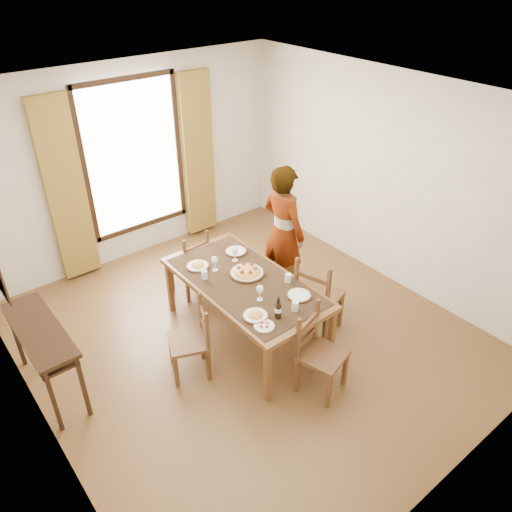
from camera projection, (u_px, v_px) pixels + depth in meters
ground at (247, 336)px, 5.82m from camera, size 5.00×5.00×0.00m
room_shell at (237, 214)px, 5.08m from camera, size 4.60×5.10×2.74m
console_table at (41, 337)px, 4.78m from camera, size 0.38×1.20×0.80m
dining_table at (245, 285)px, 5.48m from camera, size 1.00×1.97×0.76m
chair_west at (191, 342)px, 5.13m from camera, size 0.51×0.51×0.88m
chair_north at (191, 264)px, 6.34m from camera, size 0.43×0.43×0.91m
chair_south at (320, 355)px, 4.93m from camera, size 0.52×0.52×0.94m
chair_east at (318, 298)px, 5.65m from camera, size 0.57×0.57×1.03m
man at (283, 232)px, 6.12m from camera, size 0.70×0.52×1.74m
plate_sw at (255, 314)px, 4.92m from camera, size 0.27×0.27×0.05m
plate_se at (299, 294)px, 5.20m from camera, size 0.27×0.27×0.05m
plate_nw at (198, 265)px, 5.67m from camera, size 0.27×0.27×0.05m
plate_ne at (236, 250)px, 5.94m from camera, size 0.27×0.27×0.05m
pasta_platter at (247, 270)px, 5.54m from camera, size 0.40×0.40×0.10m
caprese_plate at (264, 325)px, 4.79m from camera, size 0.20×0.20×0.04m
wine_glass_a at (260, 293)px, 5.11m from camera, size 0.08×0.08×0.18m
wine_glass_b at (235, 254)px, 5.74m from camera, size 0.08×0.08×0.18m
wine_glass_c at (215, 263)px, 5.57m from camera, size 0.08×0.08×0.18m
tumbler_a at (288, 278)px, 5.41m from camera, size 0.07×0.07×0.10m
tumbler_b at (204, 275)px, 5.46m from camera, size 0.07×0.07×0.10m
tumbler_c at (295, 306)px, 4.99m from camera, size 0.07×0.07×0.10m
wine_bottle at (278, 308)px, 4.85m from camera, size 0.07×0.07×0.25m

